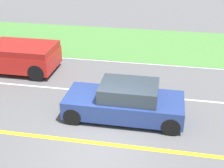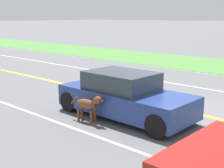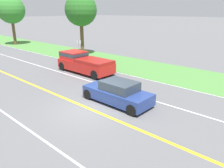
{
  "view_description": "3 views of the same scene",
  "coord_description": "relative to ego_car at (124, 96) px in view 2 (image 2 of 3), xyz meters",
  "views": [
    {
      "loc": [
        -8.05,
        -1.9,
        6.35
      ],
      "look_at": [
        1.99,
        -0.03,
        1.21
      ],
      "focal_mm": 50.0,
      "sensor_mm": 36.0,
      "label": 1
    },
    {
      "loc": [
        8.82,
        5.42,
        3.05
      ],
      "look_at": [
        1.47,
        -1.32,
        0.88
      ],
      "focal_mm": 50.0,
      "sensor_mm": 36.0,
      "label": 2
    },
    {
      "loc": [
        -7.58,
        -8.51,
        5.33
      ],
      "look_at": [
        1.72,
        -0.11,
        1.11
      ],
      "focal_mm": 35.0,
      "sensor_mm": 36.0,
      "label": 3
    }
  ],
  "objects": [
    {
      "name": "ground_plane",
      "position": [
        -1.74,
        0.56,
        -0.65
      ],
      "size": [
        400.0,
        400.0,
        0.0
      ],
      "primitive_type": "plane",
      "color": "#5B5B5E"
    },
    {
      "name": "centre_divider_line",
      "position": [
        -1.74,
        0.56,
        -0.64
      ],
      "size": [
        0.18,
        160.0,
        0.01
      ],
      "primitive_type": "cube",
      "color": "yellow",
      "rests_on": "ground"
    },
    {
      "name": "lane_dash_same_dir",
      "position": [
        1.76,
        0.56,
        -0.64
      ],
      "size": [
        0.1,
        160.0,
        0.01
      ],
      "primitive_type": "cube",
      "color": "white",
      "rests_on": "ground"
    },
    {
      "name": "lane_dash_oncoming",
      "position": [
        -5.24,
        0.56,
        -0.64
      ],
      "size": [
        0.1,
        160.0,
        0.01
      ],
      "primitive_type": "cube",
      "color": "white",
      "rests_on": "ground"
    },
    {
      "name": "ego_car",
      "position": [
        0.0,
        0.0,
        0.0
      ],
      "size": [
        1.82,
        4.3,
        1.39
      ],
      "color": "navy",
      "rests_on": "ground"
    },
    {
      "name": "dog",
      "position": [
        1.1,
        -0.41,
        -0.11
      ],
      "size": [
        0.34,
        1.25,
        0.86
      ],
      "rotation": [
        0.0,
        0.0,
        0.11
      ],
      "color": "brown",
      "rests_on": "ground"
    }
  ]
}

